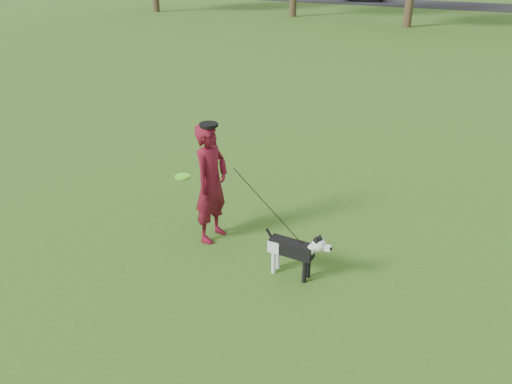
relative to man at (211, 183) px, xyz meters
The scene contains 5 objects.
ground 1.45m from the man, ahead, with size 120.00×120.00×0.00m, color #285116.
road 39.87m from the man, 88.41° to the left, with size 120.00×7.00×0.02m, color black.
man is the anchor object (origin of this frame).
dog 1.68m from the man, 12.48° to the right, with size 0.98×0.20×0.74m.
man_held_items 1.08m from the man, 10.86° to the right, with size 2.25×0.48×1.37m.
Camera 1 is at (2.70, -5.48, 4.08)m, focal length 35.00 mm.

